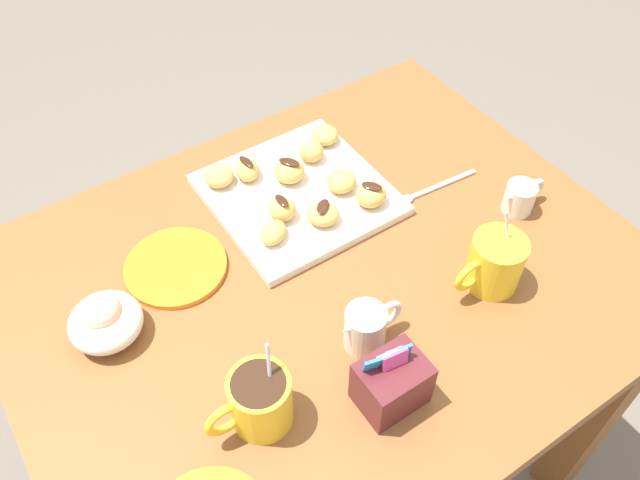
# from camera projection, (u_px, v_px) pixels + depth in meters

# --- Properties ---
(ground_plane) EXTENTS (8.00, 8.00, 0.00)m
(ground_plane) POSITION_uv_depth(u_px,v_px,m) (324.00, 461.00, 1.59)
(ground_plane) COLOR #665B51
(dining_table) EXTENTS (0.99, 0.79, 0.75)m
(dining_table) POSITION_uv_depth(u_px,v_px,m) (326.00, 324.00, 1.14)
(dining_table) COLOR brown
(dining_table) RESTS_ON ground_plane
(pastry_plate_square) EXTENTS (0.29, 0.29, 0.02)m
(pastry_plate_square) POSITION_uv_depth(u_px,v_px,m) (298.00, 194.00, 1.14)
(pastry_plate_square) COLOR silver
(pastry_plate_square) RESTS_ON dining_table
(coffee_mug_yellow_left) EXTENTS (0.12, 0.08, 0.14)m
(coffee_mug_yellow_left) POSITION_uv_depth(u_px,v_px,m) (495.00, 262.00, 0.99)
(coffee_mug_yellow_left) COLOR yellow
(coffee_mug_yellow_left) RESTS_ON dining_table
(coffee_mug_yellow_right) EXTENTS (0.12, 0.08, 0.14)m
(coffee_mug_yellow_right) POSITION_uv_depth(u_px,v_px,m) (259.00, 400.00, 0.84)
(coffee_mug_yellow_right) COLOR yellow
(coffee_mug_yellow_right) RESTS_ON dining_table
(cream_pitcher_white) EXTENTS (0.10, 0.06, 0.07)m
(cream_pitcher_white) POSITION_uv_depth(u_px,v_px,m) (366.00, 327.00, 0.92)
(cream_pitcher_white) COLOR silver
(cream_pitcher_white) RESTS_ON dining_table
(sugar_caddy) EXTENTS (0.09, 0.07, 0.11)m
(sugar_caddy) POSITION_uv_depth(u_px,v_px,m) (392.00, 383.00, 0.86)
(sugar_caddy) COLOR #561E23
(sugar_caddy) RESTS_ON dining_table
(ice_cream_bowl) EXTENTS (0.11, 0.11, 0.08)m
(ice_cream_bowl) POSITION_uv_depth(u_px,v_px,m) (105.00, 320.00, 0.93)
(ice_cream_bowl) COLOR silver
(ice_cream_bowl) RESTS_ON dining_table
(chocolate_sauce_pitcher) EXTENTS (0.09, 0.05, 0.06)m
(chocolate_sauce_pitcher) POSITION_uv_depth(u_px,v_px,m) (520.00, 196.00, 1.10)
(chocolate_sauce_pitcher) COLOR silver
(chocolate_sauce_pitcher) RESTS_ON dining_table
(saucer_orange_left) EXTENTS (0.16, 0.16, 0.01)m
(saucer_orange_left) POSITION_uv_depth(u_px,v_px,m) (176.00, 267.00, 1.04)
(saucer_orange_left) COLOR orange
(saucer_orange_left) RESTS_ON dining_table
(loose_spoon_near_saucer) EXTENTS (0.16, 0.03, 0.01)m
(loose_spoon_near_saucer) POSITION_uv_depth(u_px,v_px,m) (429.00, 190.00, 1.15)
(loose_spoon_near_saucer) COLOR silver
(loose_spoon_near_saucer) RESTS_ON dining_table
(beignet_0) EXTENTS (0.07, 0.07, 0.03)m
(beignet_0) POSITION_uv_depth(u_px,v_px,m) (341.00, 181.00, 1.13)
(beignet_0) COLOR #DBA351
(beignet_0) RESTS_ON pastry_plate_square
(beignet_1) EXTENTS (0.06, 0.06, 0.03)m
(beignet_1) POSITION_uv_depth(u_px,v_px,m) (247.00, 170.00, 1.14)
(beignet_1) COLOR #DBA351
(beignet_1) RESTS_ON pastry_plate_square
(chocolate_drizzle_1) EXTENTS (0.02, 0.04, 0.00)m
(chocolate_drizzle_1) POSITION_uv_depth(u_px,v_px,m) (246.00, 162.00, 1.13)
(chocolate_drizzle_1) COLOR #381E11
(chocolate_drizzle_1) RESTS_ON beignet_1
(beignet_2) EXTENTS (0.07, 0.08, 0.03)m
(beignet_2) POSITION_uv_depth(u_px,v_px,m) (323.00, 214.00, 1.08)
(beignet_2) COLOR #DBA351
(beignet_2) RESTS_ON pastry_plate_square
(chocolate_drizzle_2) EXTENTS (0.04, 0.04, 0.00)m
(chocolate_drizzle_2) POSITION_uv_depth(u_px,v_px,m) (323.00, 206.00, 1.06)
(chocolate_drizzle_2) COLOR #381E11
(chocolate_drizzle_2) RESTS_ON beignet_2
(beignet_3) EXTENTS (0.05, 0.05, 0.03)m
(beignet_3) POSITION_uv_depth(u_px,v_px,m) (324.00, 135.00, 1.21)
(beignet_3) COLOR #DBA351
(beignet_3) RESTS_ON pastry_plate_square
(beignet_4) EXTENTS (0.07, 0.06, 0.03)m
(beignet_4) POSITION_uv_depth(u_px,v_px,m) (273.00, 232.00, 1.05)
(beignet_4) COLOR #DBA351
(beignet_4) RESTS_ON pastry_plate_square
(beignet_5) EXTENTS (0.06, 0.06, 0.04)m
(beignet_5) POSITION_uv_depth(u_px,v_px,m) (284.00, 209.00, 1.08)
(beignet_5) COLOR #DBA351
(beignet_5) RESTS_ON pastry_plate_square
(chocolate_drizzle_5) EXTENTS (0.02, 0.03, 0.00)m
(chocolate_drizzle_5) POSITION_uv_depth(u_px,v_px,m) (283.00, 200.00, 1.06)
(chocolate_drizzle_5) COLOR #381E11
(chocolate_drizzle_5) RESTS_ON beignet_5
(beignet_6) EXTENTS (0.07, 0.07, 0.04)m
(beignet_6) POSITION_uv_depth(u_px,v_px,m) (289.00, 171.00, 1.14)
(beignet_6) COLOR #DBA351
(beignet_6) RESTS_ON pastry_plate_square
(chocolate_drizzle_6) EXTENTS (0.04, 0.04, 0.00)m
(chocolate_drizzle_6) POSITION_uv_depth(u_px,v_px,m) (289.00, 162.00, 1.12)
(chocolate_drizzle_6) COLOR #381E11
(chocolate_drizzle_6) RESTS_ON beignet_6
(beignet_7) EXTENTS (0.06, 0.06, 0.03)m
(beignet_7) POSITION_uv_depth(u_px,v_px,m) (219.00, 176.00, 1.14)
(beignet_7) COLOR #DBA351
(beignet_7) RESTS_ON pastry_plate_square
(beignet_8) EXTENTS (0.05, 0.05, 0.04)m
(beignet_8) POSITION_uv_depth(u_px,v_px,m) (311.00, 151.00, 1.17)
(beignet_8) COLOR #DBA351
(beignet_8) RESTS_ON pastry_plate_square
(beignet_9) EXTENTS (0.06, 0.06, 0.04)m
(beignet_9) POSITION_uv_depth(u_px,v_px,m) (371.00, 195.00, 1.10)
(beignet_9) COLOR #DBA351
(beignet_9) RESTS_ON pastry_plate_square
(chocolate_drizzle_9) EXTENTS (0.04, 0.04, 0.00)m
(chocolate_drizzle_9) POSITION_uv_depth(u_px,v_px,m) (372.00, 186.00, 1.09)
(chocolate_drizzle_9) COLOR #381E11
(chocolate_drizzle_9) RESTS_ON beignet_9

